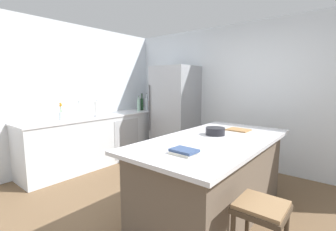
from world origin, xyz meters
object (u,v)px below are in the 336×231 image
(sink_faucet, at_px, (79,109))
(gin_bottle, at_px, (139,105))
(mixing_bowl, at_px, (215,131))
(paper_towel_roll, at_px, (97,109))
(bar_stool, at_px, (261,218))
(whiskey_bottle, at_px, (148,105))
(cutting_board, at_px, (239,130))
(soda_bottle, at_px, (147,103))
(refrigerator, at_px, (175,112))
(kitchen_island, at_px, (213,176))
(flower_vase, at_px, (61,115))
(hot_sauce_bottle, at_px, (152,105))
(cookbook_stack, at_px, (184,152))
(wine_bottle, at_px, (142,104))

(sink_faucet, xyz_separation_m, gin_bottle, (0.07, 1.39, -0.02))
(sink_faucet, height_order, mixing_bowl, sink_faucet)
(mixing_bowl, bearing_deg, paper_towel_roll, -178.79)
(bar_stool, height_order, whiskey_bottle, whiskey_bottle)
(cutting_board, bearing_deg, mixing_bowl, -104.99)
(whiskey_bottle, bearing_deg, soda_bottle, -58.25)
(mixing_bowl, bearing_deg, cutting_board, 75.01)
(refrigerator, xyz_separation_m, paper_towel_roll, (-0.82, -1.32, 0.12))
(soda_bottle, bearing_deg, sink_faucet, -94.82)
(kitchen_island, relative_size, whiskey_bottle, 8.04)
(refrigerator, relative_size, sink_faucet, 6.23)
(flower_vase, height_order, hot_sauce_bottle, flower_vase)
(kitchen_island, relative_size, cookbook_stack, 9.00)
(wine_bottle, bearing_deg, hot_sauce_bottle, 84.65)
(refrigerator, xyz_separation_m, hot_sauce_bottle, (-0.82, 0.17, 0.08))
(flower_vase, xyz_separation_m, mixing_bowl, (2.46, 0.70, -0.07))
(refrigerator, relative_size, gin_bottle, 5.67)
(cutting_board, bearing_deg, hot_sauce_bottle, 158.46)
(soda_bottle, bearing_deg, whiskey_bottle, 121.75)
(soda_bottle, height_order, mixing_bowl, soda_bottle)
(flower_vase, height_order, gin_bottle, gin_bottle)
(refrigerator, xyz_separation_m, cookbook_stack, (1.76, -2.15, -0.01))
(wine_bottle, xyz_separation_m, cutting_board, (2.56, -0.71, -0.16))
(paper_towel_roll, relative_size, hot_sauce_bottle, 1.40)
(refrigerator, relative_size, mixing_bowl, 7.89)
(soda_bottle, height_order, wine_bottle, soda_bottle)
(wine_bottle, bearing_deg, gin_bottle, -93.45)
(flower_vase, distance_m, paper_towel_roll, 0.66)
(flower_vase, height_order, whiskey_bottle, flower_vase)
(kitchen_island, height_order, refrigerator, refrigerator)
(paper_towel_roll, distance_m, soda_bottle, 1.29)
(flower_vase, xyz_separation_m, paper_towel_roll, (0.04, 0.65, 0.04))
(soda_bottle, distance_m, gin_bottle, 0.20)
(refrigerator, bearing_deg, paper_towel_roll, -121.77)
(kitchen_island, distance_m, wine_bottle, 2.93)
(flower_vase, relative_size, hot_sauce_bottle, 1.31)
(bar_stool, bearing_deg, soda_bottle, 147.08)
(flower_vase, bearing_deg, wine_bottle, 89.69)
(sink_faucet, xyz_separation_m, cookbook_stack, (2.68, -0.54, -0.16))
(hot_sauce_bottle, bearing_deg, kitchen_island, -33.00)
(bar_stool, distance_m, cookbook_stack, 0.79)
(sink_faucet, height_order, cookbook_stack, sink_faucet)
(soda_bottle, bearing_deg, kitchen_island, -29.99)
(paper_towel_roll, relative_size, mixing_bowl, 1.32)
(wine_bottle, height_order, gin_bottle, wine_bottle)
(paper_towel_roll, distance_m, cutting_board, 2.58)
(wine_bottle, height_order, cookbook_stack, wine_bottle)
(sink_faucet, bearing_deg, cookbook_stack, -11.48)
(whiskey_bottle, height_order, soda_bottle, soda_bottle)
(refrigerator, height_order, cookbook_stack, refrigerator)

